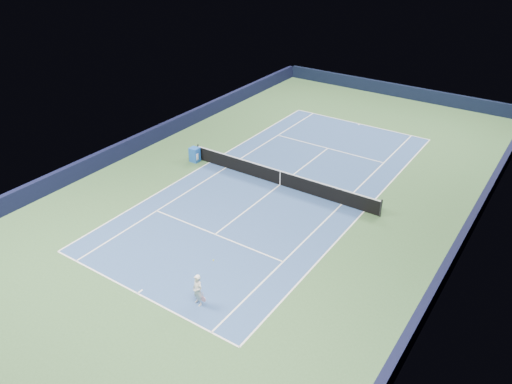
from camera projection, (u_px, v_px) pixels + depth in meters
The scene contains 19 objects.
ground at pixel (280, 185), 30.35m from camera, with size 40.00×40.00×0.00m, color #33562F.
wall_far at pixel (397, 90), 44.35m from camera, with size 22.00×0.35×1.10m, color black.
wall_right at pixel (465, 234), 24.81m from camera, with size 0.35×40.00×1.10m, color black.
wall_left at pixel (150, 137), 35.33m from camera, with size 0.35×40.00×1.10m, color black.
court_surface at pixel (280, 185), 30.34m from camera, with size 10.97×23.77×0.01m, color navy.
baseline_far at pixel (360, 124), 38.90m from camera, with size 10.97×0.08×0.00m, color white.
baseline_near at pixel (138, 293), 21.78m from camera, with size 10.97×0.08×0.00m, color white.
sideline_doubles_right at pixel (364, 211), 27.68m from camera, with size 0.08×23.77×0.00m, color white.
sideline_doubles_left at pixel (209, 162), 33.01m from camera, with size 0.08×23.77×0.00m, color white.
sideline_singles_right at pixel (342, 204), 28.34m from camera, with size 0.08×23.77×0.00m, color white.
sideline_singles_left at pixel (226, 168), 32.34m from camera, with size 0.08×23.77×0.00m, color white.
service_line_far at pixel (328, 148), 34.95m from camera, with size 8.23×0.08×0.00m, color white.
service_line_near at pixel (215, 234), 25.73m from camera, with size 8.23×0.08×0.00m, color white.
center_service_line at pixel (280, 185), 30.34m from camera, with size 0.08×12.80×0.00m, color white.
center_mark_far at pixel (359, 124), 38.79m from camera, with size 0.08×0.30×0.00m, color white.
center_mark_near at pixel (140, 292), 21.89m from camera, with size 0.08×0.30×0.00m, color white.
tennis_net at pixel (280, 178), 30.09m from camera, with size 12.90×0.10×1.07m.
sponsor_cube at pixel (195, 155), 32.94m from camera, with size 0.64×0.56×0.97m.
tennis_player at pixel (198, 290), 20.85m from camera, with size 0.76×1.28×1.75m.
Camera 1 is at (13.65, -22.84, 14.66)m, focal length 35.00 mm.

